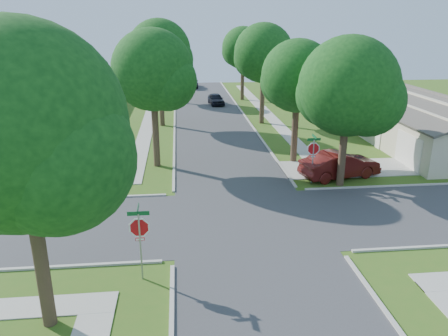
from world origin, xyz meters
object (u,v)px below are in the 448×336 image
Objects in this scene: tree_e_far at (243,50)px; tree_w_mid at (160,54)px; house_ne_far at (346,92)px; house_nw_near at (12,127)px; tree_ne_corner at (349,91)px; house_nw_far at (65,93)px; tree_e_mid at (264,56)px; car_driveway at (340,165)px; tree_w_far at (164,54)px; car_curb_west at (191,83)px; house_ne_near at (434,129)px; car_curb_east at (216,99)px; tree_sw_corner at (24,136)px; tree_w_near at (154,74)px; stop_sign_sw at (139,231)px; stop_sign_ne at (313,151)px; tree_e_near at (298,79)px.

tree_e_far is 16.05m from tree_w_mid.
house_ne_far is 1.00× the size of house_nw_near.
tree_ne_corner reaches higher than house_nw_far.
house_ne_far is (11.23, 7.99, -4.74)m from tree_e_mid.
tree_e_far reaches higher than car_driveway.
tree_w_far is 1.68× the size of car_curb_west.
house_ne_far reaches higher than car_curb_west.
tree_ne_corner is (1.61, -29.80, -0.39)m from tree_e_far.
house_ne_near is at bearing -33.29° from house_nw_far.
car_driveway reaches higher than car_curb_east.
tree_w_mid reaches higher than car_driveway.
tree_sw_corner is 29.92m from house_ne_near.
tree_w_near is at bearing 85.89° from car_curb_west.
stop_sign_sw is 0.33× the size of tree_w_near.
house_ne_near is (20.64, -23.01, -3.99)m from tree_w_far.
car_driveway is at bearing -49.40° from house_nw_far.
house_ne_near is at bearing -73.46° from car_driveway.
stop_sign_ne is 0.62× the size of car_curb_west.
tree_w_mid is at bearing 89.98° from tree_w_near.
tree_e_mid is (9.46, 25.71, 4.22)m from stop_sign_sw.
tree_e_far is at bearing 69.40° from tree_w_near.
stop_sign_sw is 25.98m from house_ne_near.
car_driveway is (1.96, -15.51, -5.43)m from tree_e_mid.
tree_w_mid is 23.46m from house_ne_near.
tree_w_far is at bearing 74.08° from car_curb_west.
house_ne_near is (20.64, 1.99, -4.60)m from tree_w_near.
tree_e_near is 1.03× the size of tree_w_far.
tree_w_near is 1.12× the size of tree_w_far.
tree_ne_corner is (1.60, -16.80, -0.66)m from tree_e_mid.
tree_w_mid is 0.70× the size of house_nw_near.
tree_e_far reaches higher than house_ne_near.
tree_sw_corner is 24.07m from house_nw_near.
car_curb_east is at bearing 100.89° from tree_ne_corner.
house_nw_far is at bearing 152.09° from tree_e_mid.
tree_w_mid is at bearing -158.83° from house_ne_far.
house_ne_near is at bearing -25.88° from tree_w_mid.
tree_w_far is at bearing 10.05° from house_nw_far.
tree_e_mid reaches higher than house_nw_near.
tree_w_near is 16.24m from tree_sw_corner.
stop_sign_ne is 0.32× the size of tree_e_mid.
car_curb_east is at bearing 80.63° from stop_sign_sw.
stop_sign_sw reaches higher than car_driveway.
car_driveway is at bearing -22.69° from house_nw_near.
tree_w_mid is 1.91× the size of car_driveway.
tree_e_mid reaches higher than tree_e_far.
car_curb_east is (17.19, -0.96, -0.87)m from house_nw_far.
tree_ne_corner is 0.64× the size of house_nw_near.
car_curb_west is (-5.90, 40.41, -1.34)m from stop_sign_ne.
house_nw_near is (-11.34, -19.01, -3.99)m from tree_w_far.
car_driveway is at bearing 21.65° from stop_sign_ne.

